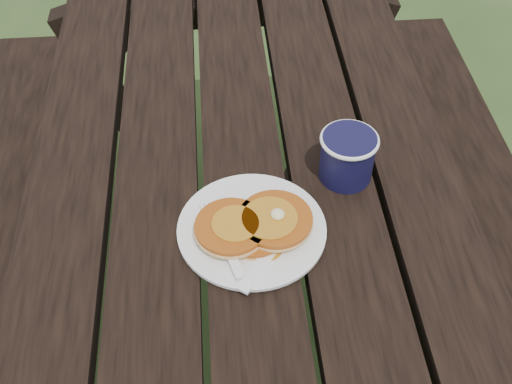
{
  "coord_description": "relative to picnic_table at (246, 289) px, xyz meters",
  "views": [
    {
      "loc": [
        -0.04,
        -0.8,
        1.55
      ],
      "look_at": [
        0.01,
        -0.11,
        0.8
      ],
      "focal_mm": 45.0,
      "sensor_mm": 36.0,
      "label": 1
    }
  ],
  "objects": [
    {
      "name": "ground",
      "position": [
        0.0,
        0.0,
        -0.37
      ],
      "size": [
        60.0,
        60.0,
        0.0
      ],
      "primitive_type": "plane",
      "color": "#2A3D1A",
      "rests_on": "ground"
    },
    {
      "name": "plate",
      "position": [
        0.0,
        -0.15,
        0.39
      ],
      "size": [
        0.3,
        0.3,
        0.01
      ],
      "primitive_type": "cylinder",
      "rotation": [
        0.0,
        0.0,
        0.4
      ],
      "color": "white",
      "rests_on": "picnic_table"
    },
    {
      "name": "knife",
      "position": [
        0.03,
        -0.2,
        0.39
      ],
      "size": [
        0.12,
        0.16,
        0.0
      ],
      "primitive_type": "cube",
      "rotation": [
        0.0,
        0.0,
        -0.61
      ],
      "color": "white",
      "rests_on": "plate"
    },
    {
      "name": "pancake_stack",
      "position": [
        0.01,
        -0.16,
        0.41
      ],
      "size": [
        0.19,
        0.13,
        0.04
      ],
      "rotation": [
        0.0,
        0.0,
        0.41
      ],
      "color": "#B35314",
      "rests_on": "plate"
    },
    {
      "name": "coffee_cup",
      "position": [
        0.17,
        -0.04,
        0.43
      ],
      "size": [
        0.1,
        0.1,
        0.09
      ],
      "rotation": [
        0.0,
        0.0,
        0.22
      ],
      "color": "black",
      "rests_on": "picnic_table"
    },
    {
      "name": "picnic_table",
      "position": [
        0.0,
        0.0,
        0.0
      ],
      "size": [
        1.36,
        1.8,
        0.75
      ],
      "color": "black",
      "rests_on": "ground"
    },
    {
      "name": "fork",
      "position": [
        -0.04,
        -0.2,
        0.4
      ],
      "size": [
        0.08,
        0.16,
        0.01
      ],
      "primitive_type": null,
      "rotation": [
        0.0,
        0.0,
        0.28
      ],
      "color": "white",
      "rests_on": "plate"
    }
  ]
}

